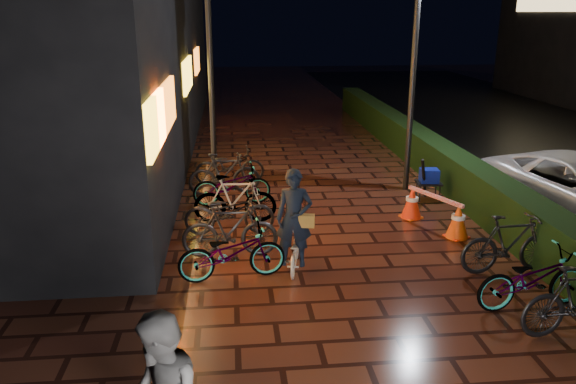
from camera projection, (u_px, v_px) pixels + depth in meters
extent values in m
plane|color=#381911|center=(378.00, 299.00, 8.87)|extent=(80.00, 80.00, 0.00)
cube|color=black|center=(419.00, 148.00, 16.61)|extent=(0.70, 20.00, 1.00)
cube|color=yellow|center=(156.00, 123.00, 9.17)|extent=(0.08, 2.00, 0.90)
cube|color=orange|center=(166.00, 108.00, 10.59)|extent=(0.08, 3.00, 0.90)
cube|color=yellow|center=(188.00, 75.00, 16.27)|extent=(0.08, 2.80, 0.90)
cube|color=orange|center=(197.00, 60.00, 21.01)|extent=(0.08, 2.20, 0.90)
cylinder|color=black|center=(412.00, 86.00, 13.64)|extent=(0.18, 0.18, 5.25)
cylinder|color=black|center=(211.00, 68.00, 15.44)|extent=(0.18, 0.18, 5.75)
imported|color=silver|center=(295.00, 250.00, 9.85)|extent=(0.69, 1.34, 0.67)
imported|color=black|center=(294.00, 218.00, 9.56)|extent=(0.69, 0.52, 1.72)
cube|color=olive|center=(306.00, 221.00, 9.53)|extent=(0.32, 0.18, 0.22)
cone|color=#E34A0B|center=(458.00, 220.00, 11.21)|extent=(0.45, 0.45, 0.72)
cone|color=red|center=(412.00, 202.00, 12.30)|extent=(0.45, 0.45, 0.72)
cube|color=red|center=(456.00, 236.00, 11.31)|extent=(0.52, 0.52, 0.03)
cube|color=#FF530D|center=(411.00, 217.00, 12.40)|extent=(0.52, 0.52, 0.03)
cube|color=red|center=(435.00, 196.00, 11.66)|extent=(0.71, 1.42, 0.07)
cube|color=black|center=(429.00, 183.00, 13.45)|extent=(0.63, 0.54, 0.04)
cylinder|color=black|center=(420.00, 194.00, 13.34)|extent=(0.04, 0.04, 0.40)
cylinder|color=black|center=(440.00, 194.00, 13.33)|extent=(0.04, 0.04, 0.40)
cylinder|color=black|center=(417.00, 189.00, 13.70)|extent=(0.04, 0.04, 0.40)
cylinder|color=black|center=(436.00, 189.00, 13.70)|extent=(0.04, 0.04, 0.40)
cube|color=#0B1B96|center=(429.00, 176.00, 13.39)|extent=(0.46, 0.41, 0.32)
cylinder|color=black|center=(424.00, 178.00, 13.25)|extent=(0.32, 0.38, 1.03)
imported|color=black|center=(232.00, 253.00, 9.42)|extent=(1.90, 0.90, 0.96)
imported|color=black|center=(229.00, 166.00, 14.75)|extent=(1.87, 0.78, 0.96)
imported|color=black|center=(230.00, 230.00, 10.27)|extent=(1.78, 0.53, 1.06)
imported|color=black|center=(232.00, 185.00, 13.10)|extent=(1.88, 0.83, 0.96)
imported|color=black|center=(229.00, 211.00, 11.35)|extent=(1.82, 0.64, 0.96)
imported|color=black|center=(224.00, 174.00, 13.80)|extent=(1.81, 0.69, 1.06)
imported|color=black|center=(235.00, 199.00, 11.96)|extent=(1.78, 0.56, 1.06)
imported|color=black|center=(510.00, 244.00, 9.63)|extent=(1.79, 0.59, 1.06)
imported|color=black|center=(533.00, 279.00, 8.49)|extent=(1.88, 0.82, 0.96)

